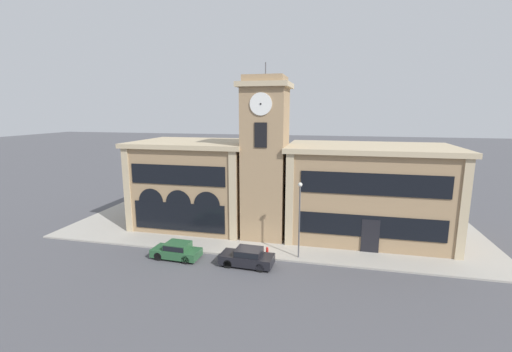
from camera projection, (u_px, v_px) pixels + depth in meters
ground_plane at (252, 258)px, 28.89m from camera, size 300.00×300.00×0.00m
sidewalk_kerb at (268, 230)px, 35.60m from camera, size 42.28×14.06×0.15m
clock_tower at (265, 159)px, 32.49m from camera, size 4.69×4.69×16.58m
town_hall_left_wing at (196, 183)px, 37.14m from camera, size 12.42×9.47×9.11m
town_hall_right_wing at (368, 192)px, 33.22m from camera, size 15.55×9.47×9.03m
parked_car_near at (177, 250)px, 28.74m from camera, size 4.14×1.96×1.42m
parked_car_mid at (247, 257)px, 27.38m from camera, size 4.34×2.06×1.46m
street_lamp at (300, 210)px, 27.97m from camera, size 0.36×0.36×6.43m
fire_hydrant at (267, 252)px, 28.76m from camera, size 0.22×0.22×0.87m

